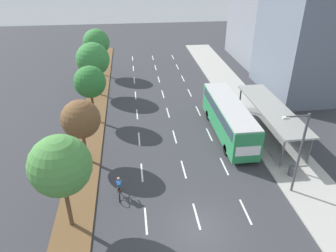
{
  "coord_description": "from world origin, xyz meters",
  "views": [
    {
      "loc": [
        -3.92,
        -14.56,
        15.92
      ],
      "look_at": [
        -0.65,
        12.04,
        1.2
      ],
      "focal_mm": 33.75,
      "sensor_mm": 36.0,
      "label": 1
    }
  ],
  "objects": [
    {
      "name": "median_strip",
      "position": [
        -8.3,
        20.0,
        0.06
      ],
      "size": [
        2.6,
        52.0,
        0.12
      ],
      "primitive_type": "cube",
      "color": "brown",
      "rests_on": "ground"
    },
    {
      "name": "lane_divider_center",
      "position": [
        0.0,
        17.36,
        0.0
      ],
      "size": [
        0.14,
        45.71,
        0.01
      ],
      "color": "white",
      "rests_on": "ground"
    },
    {
      "name": "sidewalk_right",
      "position": [
        9.25,
        20.0,
        0.07
      ],
      "size": [
        4.5,
        52.0,
        0.15
      ],
      "primitive_type": "cube",
      "color": "#ADAAA3",
      "rests_on": "ground"
    },
    {
      "name": "building_near_right",
      "position": [
        16.31,
        21.78,
        8.82
      ],
      "size": [
        6.22,
        11.81,
        17.63
      ],
      "primitive_type": "cube",
      "color": "slate",
      "rests_on": "ground"
    },
    {
      "name": "lane_divider_left",
      "position": [
        -3.5,
        17.36,
        0.0
      ],
      "size": [
        0.14,
        45.71,
        0.01
      ],
      "color": "white",
      "rests_on": "ground"
    },
    {
      "name": "median_tree_nearest",
      "position": [
        -8.4,
        1.35,
        4.85
      ],
      "size": [
        3.78,
        3.78,
        6.63
      ],
      "color": "brown",
      "rests_on": "median_strip"
    },
    {
      "name": "streetlight",
      "position": [
        7.42,
        2.74,
        3.89
      ],
      "size": [
        1.91,
        0.24,
        6.5
      ],
      "color": "#4C4C51",
      "rests_on": "sidewalk_right"
    },
    {
      "name": "median_tree_third",
      "position": [
        -8.09,
        16.23,
        4.48
      ],
      "size": [
        3.26,
        3.26,
        6.01
      ],
      "color": "brown",
      "rests_on": "median_strip"
    },
    {
      "name": "lane_divider_right",
      "position": [
        3.5,
        17.36,
        0.0
      ],
      "size": [
        0.14,
        45.71,
        0.01
      ],
      "color": "white",
      "rests_on": "ground"
    },
    {
      "name": "cyclist",
      "position": [
        -5.26,
        3.79,
        0.79
      ],
      "size": [
        0.46,
        1.82,
        1.71
      ],
      "color": "black",
      "rests_on": "ground"
    },
    {
      "name": "median_tree_fourth",
      "position": [
        -8.41,
        23.68,
        4.6
      ],
      "size": [
        4.05,
        4.05,
        6.52
      ],
      "color": "brown",
      "rests_on": "median_strip"
    },
    {
      "name": "ground_plane",
      "position": [
        0.0,
        0.0,
        0.0
      ],
      "size": [
        140.0,
        140.0,
        0.0
      ],
      "primitive_type": "plane",
      "color": "#38383D"
    },
    {
      "name": "median_tree_fifth",
      "position": [
        -8.53,
        31.12,
        4.82
      ],
      "size": [
        3.75,
        3.75,
        6.59
      ],
      "color": "brown",
      "rests_on": "median_strip"
    },
    {
      "name": "bus",
      "position": [
        5.25,
        11.79,
        2.07
      ],
      "size": [
        2.54,
        11.29,
        3.37
      ],
      "color": "#28844C",
      "rests_on": "ground"
    },
    {
      "name": "median_tree_second",
      "position": [
        -8.18,
        8.79,
        4.1
      ],
      "size": [
        3.2,
        3.2,
        5.6
      ],
      "color": "brown",
      "rests_on": "median_strip"
    },
    {
      "name": "bus_shelter",
      "position": [
        9.53,
        11.22,
        1.87
      ],
      "size": [
        2.9,
        11.8,
        2.86
      ],
      "color": "gray",
      "rests_on": "sidewalk_right"
    },
    {
      "name": "building_mid_right",
      "position": [
        17.44,
        35.37,
        8.55
      ],
      "size": [
        7.15,
        14.56,
        17.1
      ],
      "primitive_type": "cube",
      "color": "gray",
      "rests_on": "ground"
    },
    {
      "name": "trash_bin",
      "position": [
        8.45,
        4.55,
        0.57
      ],
      "size": [
        0.52,
        0.52,
        0.85
      ],
      "primitive_type": "cylinder",
      "color": "#4C4C51",
      "rests_on": "sidewalk_right"
    }
  ]
}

